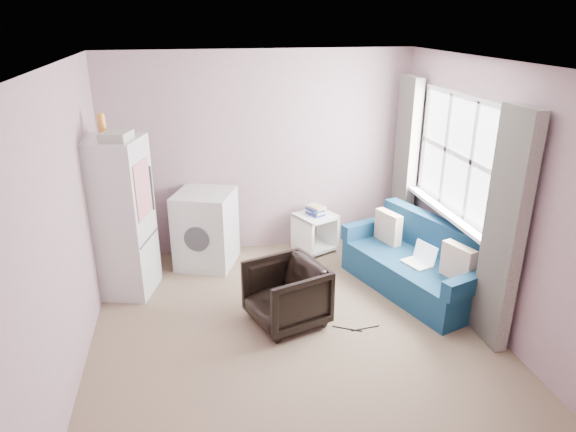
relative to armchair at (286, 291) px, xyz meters
name	(u,v)px	position (x,y,z in m)	size (l,w,h in m)	color
room	(298,214)	(0.05, -0.25, 0.91)	(3.84, 4.24, 2.54)	#7F6953
armchair	(286,291)	(0.00, 0.00, 0.00)	(0.67, 0.63, 0.69)	black
fridge	(120,217)	(-1.61, 0.97, 0.53)	(0.73, 0.73, 1.95)	silver
washing_machine	(206,227)	(-0.71, 1.46, 0.13)	(0.84, 0.84, 0.92)	silver
side_table	(315,229)	(0.68, 1.58, -0.06)	(0.59, 0.59, 0.61)	white
sofa	(419,265)	(1.57, 0.39, -0.07)	(1.30, 1.88, 0.77)	navy
window_dressing	(446,192)	(1.82, 0.44, 0.76)	(0.17, 2.62, 2.18)	white
floor_cables	(356,328)	(0.65, -0.26, -0.34)	(0.46, 0.15, 0.01)	black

